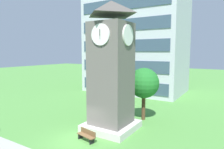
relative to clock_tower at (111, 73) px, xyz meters
name	(u,v)px	position (x,y,z in m)	size (l,w,h in m)	color
ground_plane	(77,140)	(-1.08, -3.39, -5.12)	(160.00, 160.00, 0.00)	#4C893D
office_building	(136,28)	(-6.12, 18.21, 6.08)	(16.55, 10.54, 22.40)	#B7BCC6
clock_tower	(111,73)	(0.00, 0.00, 0.00)	(4.27, 4.27, 11.39)	#605B56
park_bench	(87,135)	(-0.36, -3.12, -4.66)	(1.86, 0.86, 0.88)	brown
tree_near_tower	(107,74)	(-7.18, 10.20, -1.46)	(3.13, 3.13, 5.26)	#513823
tree_streetside	(144,83)	(1.45, 3.99, -1.30)	(3.12, 3.12, 5.42)	#513823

